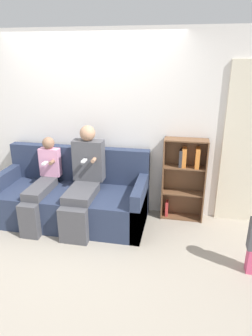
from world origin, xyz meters
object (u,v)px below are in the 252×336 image
couch (73,199)px  adult_seated (84,178)px  child_seated (41,184)px  bookshelf (184,177)px

couch → adult_seated: bearing=-21.7°
adult_seated → child_seated: 0.60m
couch → child_seated: size_ratio=1.81×
couch → bookshelf: size_ratio=1.77×
adult_seated → child_seated: bearing=-174.2°
bookshelf → child_seated: bearing=-165.0°
child_seated → bookshelf: bearing=15.0°
couch → adult_seated: 0.44m
couch → bookshelf: bookshelf is taller
couch → child_seated: (-0.37, -0.15, 0.26)m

